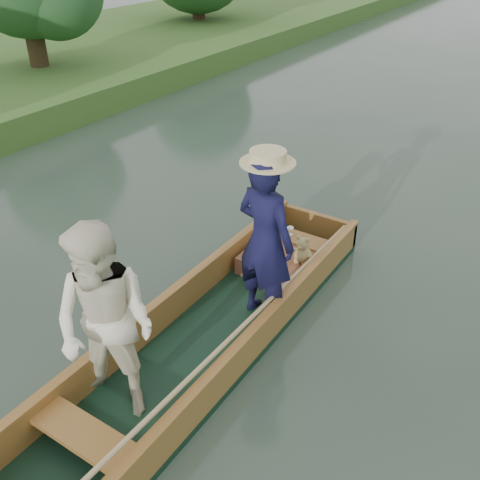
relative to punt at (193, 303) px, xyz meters
The scene contains 2 objects.
ground 0.70m from the punt, 88.80° to the left, with size 120.00×120.00×0.00m, color #283D30.
punt is the anchor object (origin of this frame).
Camera 1 is at (2.49, -3.25, 3.76)m, focal length 40.00 mm.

